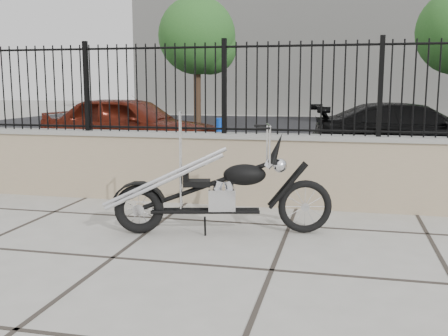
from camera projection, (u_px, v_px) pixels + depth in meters
name	position (u px, v px, depth m)	size (l,w,h in m)	color
ground_plane	(272.00, 270.00, 4.58)	(90.00, 90.00, 0.00)	#99968E
parking_lot	(325.00, 136.00, 16.61)	(30.00, 30.00, 0.00)	black
retaining_wall	(298.00, 171.00, 6.91)	(14.00, 0.36, 0.96)	gray
iron_fence	(300.00, 88.00, 6.74)	(14.00, 0.08, 1.20)	black
background_building	(337.00, 42.00, 29.46)	(22.00, 6.00, 8.00)	beige
chopper_motorcycle	(218.00, 172.00, 5.62)	(2.26, 0.40, 1.35)	black
car_red	(130.00, 126.00, 11.80)	(1.63, 4.06, 1.38)	#4F150B
car_black	(411.00, 131.00, 11.26)	(1.72, 4.23, 1.23)	black
bollard_a	(220.00, 146.00, 9.43)	(0.12, 0.12, 1.02)	#0C3FBF
tree_left	(197.00, 32.00, 21.43)	(3.17, 3.17, 5.35)	#382619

